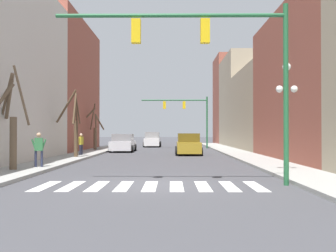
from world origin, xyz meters
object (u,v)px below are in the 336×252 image
at_px(traffic_signal_near, 217,52).
at_px(car_parked_right_near, 152,140).
at_px(pedestrian_on_left_sidewalk, 81,142).
at_px(street_tree_right_near, 10,121).
at_px(traffic_signal_far, 187,110).
at_px(pedestrian_crossing_street, 39,147).
at_px(street_tree_left_far, 94,129).
at_px(street_lamp_right_corner, 287,95).
at_px(street_tree_left_near, 74,125).
at_px(car_driving_toward_lane, 188,145).
at_px(car_parked_right_far, 123,143).

height_order(traffic_signal_near, car_parked_right_near, traffic_signal_near).
bearing_deg(pedestrian_on_left_sidewalk, street_tree_right_near, -168.57).
bearing_deg(car_parked_right_near, pedestrian_on_left_sidewalk, -13.00).
height_order(traffic_signal_far, pedestrian_crossing_street, traffic_signal_far).
bearing_deg(street_tree_left_far, street_lamp_right_corner, -58.58).
distance_m(street_lamp_right_corner, car_parked_right_near, 31.70).
height_order(street_tree_left_near, street_tree_right_near, street_tree_right_near).
xyz_separation_m(street_tree_right_near, street_tree_left_far, (-0.06, 19.65, -0.23)).
xyz_separation_m(traffic_signal_far, street_tree_right_near, (-9.14, -25.92, -1.88)).
relative_size(car_driving_toward_lane, street_tree_left_far, 1.00).
bearing_deg(traffic_signal_far, street_tree_left_far, -145.73).
relative_size(car_parked_right_near, pedestrian_on_left_sidewalk, 3.05).
distance_m(street_lamp_right_corner, car_driving_toward_lane, 15.22).
bearing_deg(street_tree_left_near, car_driving_toward_lane, 32.15).
relative_size(traffic_signal_far, street_tree_right_near, 1.56).
xyz_separation_m(street_lamp_right_corner, pedestrian_crossing_street, (-11.46, 1.88, -2.33)).
height_order(car_driving_toward_lane, street_tree_right_near, street_tree_right_near).
bearing_deg(pedestrian_crossing_street, traffic_signal_near, 134.92).
distance_m(traffic_signal_near, car_parked_right_far, 23.78).
height_order(street_lamp_right_corner, pedestrian_on_left_sidewalk, street_lamp_right_corner).
relative_size(traffic_signal_near, street_lamp_right_corner, 1.73).
xyz_separation_m(car_parked_right_far, street_tree_right_near, (-2.92, -18.45, 1.59)).
relative_size(traffic_signal_far, pedestrian_crossing_street, 4.45).
bearing_deg(pedestrian_on_left_sidewalk, car_parked_right_near, 2.14).
height_order(traffic_signal_near, street_lamp_right_corner, traffic_signal_near).
bearing_deg(traffic_signal_far, pedestrian_on_left_sidewalk, -119.53).
height_order(traffic_signal_near, street_tree_left_far, traffic_signal_near).
relative_size(car_parked_right_near, pedestrian_crossing_street, 2.90).
bearing_deg(traffic_signal_near, pedestrian_on_left_sidewalk, 118.37).
bearing_deg(pedestrian_crossing_street, car_driving_toward_lane, -133.18).
bearing_deg(car_parked_right_near, car_driving_toward_lane, 12.80).
bearing_deg(street_tree_left_near, car_parked_right_far, 77.61).
xyz_separation_m(traffic_signal_near, pedestrian_on_left_sidewalk, (-8.25, 15.27, -3.58)).
height_order(traffic_signal_near, street_tree_left_near, traffic_signal_near).
bearing_deg(street_lamp_right_corner, car_driving_toward_lane, 104.13).
bearing_deg(street_tree_left_far, pedestrian_crossing_street, -86.85).
xyz_separation_m(car_parked_right_far, pedestrian_on_left_sidewalk, (-2.20, -7.39, 0.32)).
distance_m(street_lamp_right_corner, street_tree_left_near, 15.08).
relative_size(car_parked_right_near, street_tree_left_far, 1.09).
relative_size(car_driving_toward_lane, street_tree_right_near, 0.93).
xyz_separation_m(car_parked_right_far, car_parked_right_near, (2.16, 11.50, 0.07)).
height_order(pedestrian_crossing_street, pedestrian_on_left_sidewalk, pedestrian_crossing_street).
height_order(car_driving_toward_lane, car_parked_right_near, car_parked_right_near).
bearing_deg(car_parked_right_near, street_lamp_right_corner, 13.43).
bearing_deg(street_tree_left_far, car_driving_toward_lane, -33.77).
height_order(car_parked_right_far, street_tree_left_far, street_tree_left_far).
bearing_deg(traffic_signal_near, pedestrian_crossing_street, 146.44).
distance_m(pedestrian_on_left_sidewalk, street_tree_left_far, 8.69).
relative_size(street_tree_left_near, street_tree_left_far, 1.04).
relative_size(street_lamp_right_corner, street_tree_left_far, 1.06).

